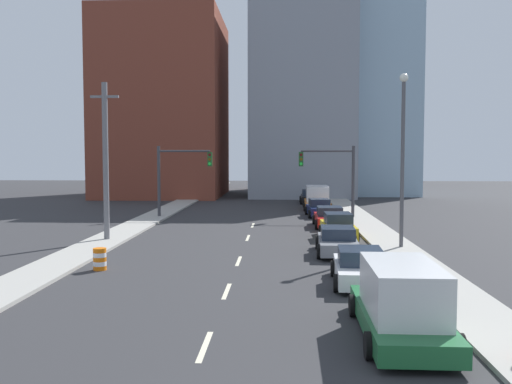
# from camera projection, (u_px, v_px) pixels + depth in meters

# --- Properties ---
(sidewalk_left) EXTENTS (2.32, 90.60, 0.14)m
(sidewalk_left) POSITION_uv_depth(u_px,v_px,m) (173.00, 207.00, 52.67)
(sidewalk_left) COLOR #9E9B93
(sidewalk_left) RESTS_ON ground
(sidewalk_right) EXTENTS (2.32, 90.60, 0.14)m
(sidewalk_right) POSITION_uv_depth(u_px,v_px,m) (347.00, 208.00, 51.97)
(sidewalk_right) COLOR #9E9B93
(sidewalk_right) RESTS_ON ground
(lane_stripe_at_8m) EXTENTS (0.16, 2.40, 0.01)m
(lane_stripe_at_8m) POSITION_uv_depth(u_px,v_px,m) (205.00, 346.00, 14.75)
(lane_stripe_at_8m) COLOR beige
(lane_stripe_at_8m) RESTS_ON ground
(lane_stripe_at_14m) EXTENTS (0.16, 2.40, 0.01)m
(lane_stripe_at_14m) POSITION_uv_depth(u_px,v_px,m) (227.00, 291.00, 20.69)
(lane_stripe_at_14m) COLOR beige
(lane_stripe_at_14m) RESTS_ON ground
(lane_stripe_at_19m) EXTENTS (0.16, 2.40, 0.01)m
(lane_stripe_at_19m) POSITION_uv_depth(u_px,v_px,m) (239.00, 261.00, 26.53)
(lane_stripe_at_19m) COLOR beige
(lane_stripe_at_19m) RESTS_ON ground
(lane_stripe_at_27m) EXTENTS (0.16, 2.40, 0.01)m
(lane_stripe_at_27m) POSITION_uv_depth(u_px,v_px,m) (248.00, 238.00, 33.88)
(lane_stripe_at_27m) COLOR beige
(lane_stripe_at_27m) RESTS_ON ground
(lane_stripe_at_33m) EXTENTS (0.16, 2.40, 0.01)m
(lane_stripe_at_33m) POSITION_uv_depth(u_px,v_px,m) (253.00, 225.00, 39.83)
(lane_stripe_at_33m) COLOR beige
(lane_stripe_at_33m) RESTS_ON ground
(building_brick_left) EXTENTS (14.00, 16.00, 21.12)m
(building_brick_left) POSITION_uv_depth(u_px,v_px,m) (164.00, 108.00, 68.17)
(building_brick_left) COLOR brown
(building_brick_left) RESTS_ON ground
(building_office_center) EXTENTS (12.00, 20.00, 24.30)m
(building_office_center) POSITION_uv_depth(u_px,v_px,m) (300.00, 97.00, 71.34)
(building_office_center) COLOR gray
(building_office_center) RESTS_ON ground
(building_glass_right) EXTENTS (13.00, 20.00, 28.88)m
(building_glass_right) POSITION_uv_depth(u_px,v_px,m) (356.00, 82.00, 74.85)
(building_glass_right) COLOR #99B7CC
(building_glass_right) RESTS_ON ground
(traffic_signal_left) EXTENTS (4.30, 0.35, 5.61)m
(traffic_signal_left) POSITION_uv_depth(u_px,v_px,m) (175.00, 171.00, 44.30)
(traffic_signal_left) COLOR #38383D
(traffic_signal_left) RESTS_ON ground
(traffic_signal_right) EXTENTS (4.30, 0.35, 5.61)m
(traffic_signal_right) POSITION_uv_depth(u_px,v_px,m) (336.00, 171.00, 43.76)
(traffic_signal_right) COLOR #38383D
(traffic_signal_right) RESTS_ON ground
(utility_pole_left_mid) EXTENTS (1.60, 0.32, 9.00)m
(utility_pole_left_mid) POSITION_uv_depth(u_px,v_px,m) (106.00, 160.00, 32.23)
(utility_pole_left_mid) COLOR slate
(utility_pole_left_mid) RESTS_ON ground
(traffic_barrel) EXTENTS (0.56, 0.56, 0.95)m
(traffic_barrel) POSITION_uv_depth(u_px,v_px,m) (100.00, 259.00, 24.44)
(traffic_barrel) COLOR orange
(traffic_barrel) RESTS_ON ground
(street_lamp) EXTENTS (0.44, 0.44, 9.11)m
(street_lamp) POSITION_uv_depth(u_px,v_px,m) (403.00, 149.00, 29.46)
(street_lamp) COLOR #4C4C51
(street_lamp) RESTS_ON ground
(box_truck_green) EXTENTS (2.43, 5.94, 2.06)m
(box_truck_green) POSITION_uv_depth(u_px,v_px,m) (401.00, 302.00, 15.37)
(box_truck_green) COLOR #1E6033
(box_truck_green) RESTS_ON ground
(sedan_white) EXTENTS (2.29, 4.43, 1.38)m
(sedan_white) POSITION_uv_depth(u_px,v_px,m) (360.00, 268.00, 21.78)
(sedan_white) COLOR silver
(sedan_white) RESTS_ON ground
(sedan_gray) EXTENTS (2.26, 4.69, 1.35)m
(sedan_gray) POSITION_uv_depth(u_px,v_px,m) (338.00, 241.00, 28.38)
(sedan_gray) COLOR slate
(sedan_gray) RESTS_ON ground
(sedan_yellow) EXTENTS (2.08, 4.69, 1.52)m
(sedan_yellow) POSITION_uv_depth(u_px,v_px,m) (338.00, 227.00, 33.60)
(sedan_yellow) COLOR gold
(sedan_yellow) RESTS_ON ground
(sedan_red) EXTENTS (2.16, 4.65, 1.39)m
(sedan_red) POSITION_uv_depth(u_px,v_px,m) (329.00, 218.00, 38.93)
(sedan_red) COLOR red
(sedan_red) RESTS_ON ground
(sedan_navy) EXTENTS (2.21, 4.52, 1.42)m
(sedan_navy) POSITION_uv_depth(u_px,v_px,m) (319.00, 208.00, 45.50)
(sedan_navy) COLOR #141E47
(sedan_navy) RESTS_ON ground
(box_truck_orange) EXTENTS (2.59, 6.01, 2.13)m
(box_truck_orange) POSITION_uv_depth(u_px,v_px,m) (317.00, 198.00, 51.36)
(box_truck_orange) COLOR orange
(box_truck_orange) RESTS_ON ground
(sedan_black) EXTENTS (2.21, 4.61, 1.39)m
(sedan_black) POSITION_uv_depth(u_px,v_px,m) (311.00, 197.00, 57.82)
(sedan_black) COLOR black
(sedan_black) RESTS_ON ground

